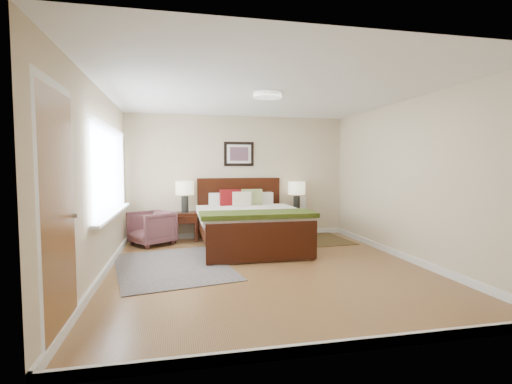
{
  "coord_description": "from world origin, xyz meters",
  "views": [
    {
      "loc": [
        -1.25,
        -5.11,
        1.47
      ],
      "look_at": [
        -0.01,
        0.76,
        1.05
      ],
      "focal_mm": 26.0,
      "sensor_mm": 36.0,
      "label": 1
    }
  ],
  "objects_px": {
    "bed": "(249,217)",
    "armchair": "(152,228)",
    "lamp_right": "(297,191)",
    "rug_persian": "(172,266)",
    "nightstand_right": "(297,220)",
    "nightstand_left": "(185,219)",
    "lamp_left": "(185,191)"
  },
  "relations": [
    {
      "from": "bed",
      "to": "armchair",
      "type": "bearing_deg",
      "value": 161.31
    },
    {
      "from": "bed",
      "to": "lamp_right",
      "type": "distance_m",
      "value": 1.53
    },
    {
      "from": "rug_persian",
      "to": "armchair",
      "type": "bearing_deg",
      "value": 92.26
    },
    {
      "from": "nightstand_right",
      "to": "armchair",
      "type": "height_order",
      "value": "armchair"
    },
    {
      "from": "nightstand_left",
      "to": "nightstand_right",
      "type": "height_order",
      "value": "nightstand_left"
    },
    {
      "from": "bed",
      "to": "armchair",
      "type": "height_order",
      "value": "bed"
    },
    {
      "from": "bed",
      "to": "nightstand_left",
      "type": "relative_size",
      "value": 4.0
    },
    {
      "from": "nightstand_left",
      "to": "rug_persian",
      "type": "bearing_deg",
      "value": -97.09
    },
    {
      "from": "nightstand_left",
      "to": "lamp_right",
      "type": "relative_size",
      "value": 0.92
    },
    {
      "from": "nightstand_right",
      "to": "rug_persian",
      "type": "bearing_deg",
      "value": -143.35
    },
    {
      "from": "lamp_right",
      "to": "rug_persian",
      "type": "relative_size",
      "value": 0.28
    },
    {
      "from": "lamp_right",
      "to": "rug_persian",
      "type": "distance_m",
      "value": 3.31
    },
    {
      "from": "nightstand_right",
      "to": "lamp_left",
      "type": "bearing_deg",
      "value": 179.66
    },
    {
      "from": "rug_persian",
      "to": "nightstand_right",
      "type": "bearing_deg",
      "value": 25.4
    },
    {
      "from": "armchair",
      "to": "lamp_right",
      "type": "bearing_deg",
      "value": 61.04
    },
    {
      "from": "nightstand_left",
      "to": "rug_persian",
      "type": "distance_m",
      "value": 1.94
    },
    {
      "from": "bed",
      "to": "nightstand_right",
      "type": "xyz_separation_m",
      "value": [
        1.19,
        0.86,
        -0.22
      ]
    },
    {
      "from": "lamp_left",
      "to": "rug_persian",
      "type": "distance_m",
      "value": 2.15
    },
    {
      "from": "armchair",
      "to": "nightstand_right",
      "type": "bearing_deg",
      "value": 60.77
    },
    {
      "from": "lamp_right",
      "to": "rug_persian",
      "type": "height_order",
      "value": "lamp_right"
    },
    {
      "from": "bed",
      "to": "lamp_left",
      "type": "distance_m",
      "value": 1.48
    },
    {
      "from": "bed",
      "to": "lamp_left",
      "type": "height_order",
      "value": "bed"
    },
    {
      "from": "nightstand_right",
      "to": "lamp_left",
      "type": "distance_m",
      "value": 2.39
    },
    {
      "from": "nightstand_right",
      "to": "nightstand_left",
      "type": "bearing_deg",
      "value": -179.84
    },
    {
      "from": "nightstand_right",
      "to": "lamp_right",
      "type": "height_order",
      "value": "lamp_right"
    },
    {
      "from": "armchair",
      "to": "rug_persian",
      "type": "bearing_deg",
      "value": -21.04
    },
    {
      "from": "nightstand_right",
      "to": "lamp_right",
      "type": "bearing_deg",
      "value": 90.0
    },
    {
      "from": "bed",
      "to": "rug_persian",
      "type": "xyz_separation_m",
      "value": [
        -1.35,
        -1.03,
        -0.55
      ]
    },
    {
      "from": "nightstand_right",
      "to": "lamp_right",
      "type": "xyz_separation_m",
      "value": [
        0.0,
        0.01,
        0.63
      ]
    },
    {
      "from": "bed",
      "to": "nightstand_left",
      "type": "distance_m",
      "value": 1.41
    },
    {
      "from": "nightstand_left",
      "to": "lamp_right",
      "type": "xyz_separation_m",
      "value": [
        2.3,
        0.02,
        0.52
      ]
    },
    {
      "from": "rug_persian",
      "to": "lamp_right",
      "type": "bearing_deg",
      "value": 25.6
    }
  ]
}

